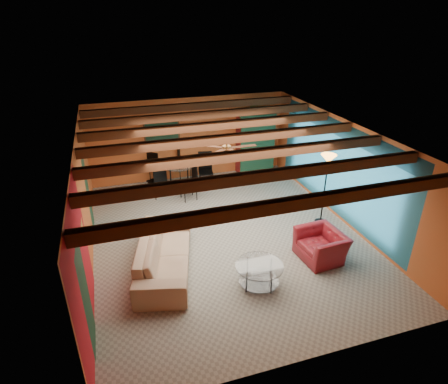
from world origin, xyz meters
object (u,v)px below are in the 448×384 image
object	(u,v)px
coffee_table	(259,275)
vase	(178,152)
sofa	(165,254)
armchair	(321,245)
armoire	(254,144)
floor_lamp	(325,190)
potted_plant	(256,108)
dining_table	(179,172)

from	to	relation	value
coffee_table	vase	distance (m)	5.31
sofa	armchair	size ratio (longest dim) A/B	2.60
armoire	armchair	bearing A→B (deg)	-93.09
armoire	floor_lamp	world-z (taller)	armoire
sofa	potted_plant	bearing A→B (deg)	-26.45
armchair	dining_table	bearing A→B (deg)	-158.26
coffee_table	potted_plant	world-z (taller)	potted_plant
armchair	coffee_table	xyz separation A→B (m)	(-1.72, -0.46, -0.09)
dining_table	vase	bearing A→B (deg)	90.00
armchair	coffee_table	size ratio (longest dim) A/B	1.05
armchair	armoire	distance (m)	5.31
floor_lamp	vase	distance (m)	4.60
vase	floor_lamp	bearing A→B (deg)	-45.65
dining_table	vase	xyz separation A→B (m)	(0.00, 0.00, 0.67)
armoire	vase	world-z (taller)	armoire
dining_table	potted_plant	bearing A→B (deg)	10.89
sofa	vase	xyz separation A→B (m)	(1.14, 4.04, 0.85)
coffee_table	vase	bearing A→B (deg)	96.91
armchair	potted_plant	xyz separation A→B (m)	(0.42, 5.25, 1.94)
dining_table	floor_lamp	size ratio (longest dim) A/B	1.13
floor_lamp	dining_table	bearing A→B (deg)	134.35
armoire	potted_plant	bearing A→B (deg)	0.00
sofa	armchair	xyz separation A→B (m)	(3.49, -0.68, -0.06)
armoire	floor_lamp	distance (m)	3.84
armchair	floor_lamp	world-z (taller)	floor_lamp
armoire	dining_table	bearing A→B (deg)	-167.65
armoire	floor_lamp	bearing A→B (deg)	-81.82
floor_lamp	armoire	bearing A→B (deg)	96.72
armoire	floor_lamp	xyz separation A→B (m)	(0.45, -3.82, -0.05)
dining_table	armchair	bearing A→B (deg)	-63.57
vase	potted_plant	bearing A→B (deg)	10.89
dining_table	armoire	bearing A→B (deg)	10.89
sofa	armoire	distance (m)	6.04
armchair	dining_table	distance (m)	5.27
floor_lamp	vase	size ratio (longest dim) A/B	10.41
coffee_table	potted_plant	distance (m)	6.42
armchair	floor_lamp	distance (m)	1.79
dining_table	floor_lamp	xyz separation A→B (m)	(3.21, -3.29, 0.40)
sofa	vase	size ratio (longest dim) A/B	14.44
armchair	vase	distance (m)	5.35
armoire	vase	distance (m)	2.82
armoire	potted_plant	size ratio (longest dim) A/B	4.57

